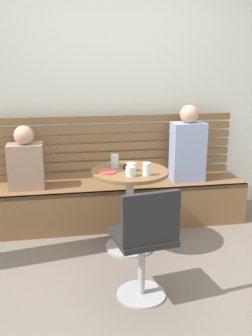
{
  "coord_description": "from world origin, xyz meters",
  "views": [
    {
      "loc": [
        -0.55,
        -2.58,
        1.67
      ],
      "look_at": [
        0.03,
        0.66,
        0.75
      ],
      "focal_mm": 41.59,
      "sensor_mm": 36.0,
      "label": 1
    }
  ],
  "objects_px": {
    "person_child_left": "(26,161)",
    "cup_ceramic_white": "(131,167)",
    "cafe_table": "(130,194)",
    "cup_glass_short": "(130,171)",
    "cup_water_clear": "(147,169)",
    "booth_bench": "(115,203)",
    "plate_small": "(107,172)",
    "cup_glass_tall": "(115,161)",
    "white_chair": "(145,241)",
    "person_adult": "(188,147)",
    "phone_on_table": "(127,167)"
  },
  "relations": [
    {
      "from": "cafe_table",
      "to": "cup_water_clear",
      "type": "relative_size",
      "value": 6.73
    },
    {
      "from": "white_chair",
      "to": "cup_glass_tall",
      "type": "distance_m",
      "value": 0.99
    },
    {
      "from": "cup_water_clear",
      "to": "person_child_left",
      "type": "bearing_deg",
      "value": 143.73
    },
    {
      "from": "cup_glass_tall",
      "to": "booth_bench",
      "type": "bearing_deg",
      "value": 82.18
    },
    {
      "from": "booth_bench",
      "to": "person_adult",
      "type": "height_order",
      "value": "person_adult"
    },
    {
      "from": "cup_glass_short",
      "to": "cup_ceramic_white",
      "type": "bearing_deg",
      "value": 76.02
    },
    {
      "from": "person_child_left",
      "to": "phone_on_table",
      "type": "height_order",
      "value": "person_child_left"
    },
    {
      "from": "person_adult",
      "to": "person_child_left",
      "type": "height_order",
      "value": "person_adult"
    },
    {
      "from": "white_chair",
      "to": "phone_on_table",
      "type": "relative_size",
      "value": 6.07
    },
    {
      "from": "cup_glass_tall",
      "to": "plate_small",
      "type": "relative_size",
      "value": 0.71
    },
    {
      "from": "cup_glass_tall",
      "to": "white_chair",
      "type": "bearing_deg",
      "value": -85.72
    },
    {
      "from": "phone_on_table",
      "to": "cafe_table",
      "type": "bearing_deg",
      "value": 102.62
    },
    {
      "from": "booth_bench",
      "to": "cup_ceramic_white",
      "type": "distance_m",
      "value": 0.82
    },
    {
      "from": "person_child_left",
      "to": "cup_ceramic_white",
      "type": "xyz_separation_m",
      "value": [
        0.94,
        -0.61,
        0.06
      ]
    },
    {
      "from": "booth_bench",
      "to": "white_chair",
      "type": "distance_m",
      "value": 1.42
    },
    {
      "from": "cup_ceramic_white",
      "to": "cup_glass_short",
      "type": "bearing_deg",
      "value": -103.98
    },
    {
      "from": "cup_glass_tall",
      "to": "phone_on_table",
      "type": "relative_size",
      "value": 0.86
    },
    {
      "from": "cafe_table",
      "to": "cup_glass_short",
      "type": "distance_m",
      "value": 0.32
    },
    {
      "from": "person_adult",
      "to": "cup_ceramic_white",
      "type": "bearing_deg",
      "value": -139.96
    },
    {
      "from": "cup_ceramic_white",
      "to": "cup_glass_tall",
      "type": "bearing_deg",
      "value": 132.3
    },
    {
      "from": "booth_bench",
      "to": "person_child_left",
      "type": "relative_size",
      "value": 4.32
    },
    {
      "from": "cup_ceramic_white",
      "to": "cup_glass_tall",
      "type": "relative_size",
      "value": 0.67
    },
    {
      "from": "cup_ceramic_white",
      "to": "cup_water_clear",
      "type": "height_order",
      "value": "cup_water_clear"
    },
    {
      "from": "white_chair",
      "to": "person_adult",
      "type": "relative_size",
      "value": 1.08
    },
    {
      "from": "booth_bench",
      "to": "cup_ceramic_white",
      "type": "relative_size",
      "value": 33.75
    },
    {
      "from": "plate_small",
      "to": "phone_on_table",
      "type": "relative_size",
      "value": 1.21
    },
    {
      "from": "person_child_left",
      "to": "plate_small",
      "type": "height_order",
      "value": "person_child_left"
    },
    {
      "from": "cup_glass_short",
      "to": "phone_on_table",
      "type": "xyz_separation_m",
      "value": [
        0.02,
        0.29,
        -0.04
      ]
    },
    {
      "from": "white_chair",
      "to": "cup_glass_short",
      "type": "relative_size",
      "value": 10.63
    },
    {
      "from": "person_adult",
      "to": "plate_small",
      "type": "xyz_separation_m",
      "value": [
        -0.92,
        -0.6,
        -0.05
      ]
    },
    {
      "from": "person_adult",
      "to": "phone_on_table",
      "type": "height_order",
      "value": "person_adult"
    },
    {
      "from": "booth_bench",
      "to": "plate_small",
      "type": "relative_size",
      "value": 15.88
    },
    {
      "from": "cup_ceramic_white",
      "to": "cup_glass_short",
      "type": "height_order",
      "value": "cup_glass_short"
    },
    {
      "from": "person_child_left",
      "to": "cafe_table",
      "type": "bearing_deg",
      "value": -32.28
    },
    {
      "from": "cup_glass_short",
      "to": "person_adult",
      "type": "bearing_deg",
      "value": 45.04
    },
    {
      "from": "plate_small",
      "to": "cup_glass_short",
      "type": "bearing_deg",
      "value": -40.73
    },
    {
      "from": "cup_ceramic_white",
      "to": "booth_bench",
      "type": "bearing_deg",
      "value": 95.88
    },
    {
      "from": "cup_water_clear",
      "to": "cup_ceramic_white",
      "type": "bearing_deg",
      "value": 122.86
    },
    {
      "from": "white_chair",
      "to": "cup_water_clear",
      "type": "bearing_deg",
      "value": 76.3
    },
    {
      "from": "person_child_left",
      "to": "plate_small",
      "type": "bearing_deg",
      "value": -40.05
    },
    {
      "from": "person_child_left",
      "to": "cup_glass_short",
      "type": "bearing_deg",
      "value": -40.18
    },
    {
      "from": "cup_ceramic_white",
      "to": "white_chair",
      "type": "bearing_deg",
      "value": -94.09
    },
    {
      "from": "person_adult",
      "to": "plate_small",
      "type": "distance_m",
      "value": 1.1
    },
    {
      "from": "white_chair",
      "to": "phone_on_table",
      "type": "distance_m",
      "value": 0.97
    },
    {
      "from": "person_child_left",
      "to": "phone_on_table",
      "type": "distance_m",
      "value": 1.04
    },
    {
      "from": "booth_bench",
      "to": "cup_water_clear",
      "type": "xyz_separation_m",
      "value": [
        0.16,
        -0.76,
        0.57
      ]
    },
    {
      "from": "person_child_left",
      "to": "booth_bench",
      "type": "bearing_deg",
      "value": -0.14
    },
    {
      "from": "booth_bench",
      "to": "cafe_table",
      "type": "xyz_separation_m",
      "value": [
        0.05,
        -0.58,
        0.3
      ]
    },
    {
      "from": "white_chair",
      "to": "plate_small",
      "type": "xyz_separation_m",
      "value": [
        -0.16,
        0.79,
        0.28
      ]
    },
    {
      "from": "person_child_left",
      "to": "person_adult",
      "type": "bearing_deg",
      "value": -0.35
    }
  ]
}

